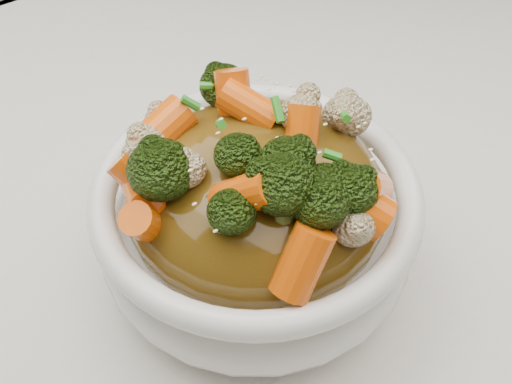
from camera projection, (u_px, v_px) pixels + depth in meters
tablecloth at (287, 215)px, 0.45m from camera, size 1.20×0.80×0.04m
bowl at (256, 224)px, 0.37m from camera, size 0.22×0.22×0.08m
sauce_base at (256, 195)px, 0.35m from camera, size 0.18×0.18×0.08m
carrots at (256, 123)px, 0.31m from camera, size 0.18×0.18×0.04m
broccoli at (256, 124)px, 0.31m from camera, size 0.18×0.18×0.04m
cauliflower at (256, 127)px, 0.31m from camera, size 0.18×0.18×0.03m
scallions at (256, 122)px, 0.31m from camera, size 0.13×0.13×0.02m
sesame_seeds at (256, 122)px, 0.31m from camera, size 0.16×0.16×0.01m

